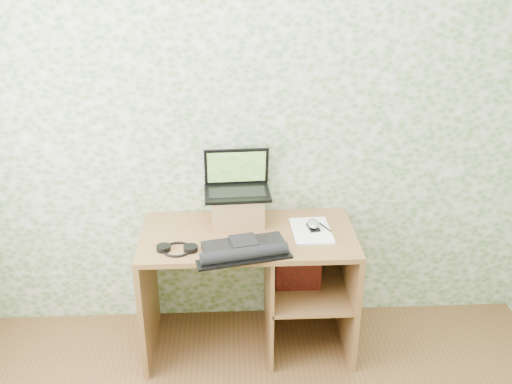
{
  "coord_description": "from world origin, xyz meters",
  "views": [
    {
      "loc": [
        -0.09,
        -1.36,
        2.28
      ],
      "look_at": [
        0.04,
        1.39,
        1.03
      ],
      "focal_mm": 40.0,
      "sensor_mm": 36.0,
      "label": 1
    }
  ],
  "objects_px": {
    "desk": "(262,272)",
    "notepad": "(311,231)",
    "riser": "(237,209)",
    "keyboard": "(244,250)",
    "laptop": "(237,182)"
  },
  "relations": [
    {
      "from": "riser",
      "to": "notepad",
      "type": "xyz_separation_m",
      "value": [
        0.41,
        -0.14,
        -0.08
      ]
    },
    {
      "from": "riser",
      "to": "keyboard",
      "type": "bearing_deg",
      "value": -85.44
    },
    {
      "from": "riser",
      "to": "notepad",
      "type": "bearing_deg",
      "value": -18.77
    },
    {
      "from": "desk",
      "to": "notepad",
      "type": "bearing_deg",
      "value": -5.03
    },
    {
      "from": "laptop",
      "to": "keyboard",
      "type": "bearing_deg",
      "value": -88.82
    },
    {
      "from": "riser",
      "to": "notepad",
      "type": "relative_size",
      "value": 0.95
    },
    {
      "from": "laptop",
      "to": "keyboard",
      "type": "relative_size",
      "value": 0.76
    },
    {
      "from": "riser",
      "to": "laptop",
      "type": "height_order",
      "value": "laptop"
    },
    {
      "from": "riser",
      "to": "laptop",
      "type": "bearing_deg",
      "value": 90.0
    },
    {
      "from": "riser",
      "to": "laptop",
      "type": "xyz_separation_m",
      "value": [
        0.0,
        0.04,
        0.15
      ]
    },
    {
      "from": "laptop",
      "to": "notepad",
      "type": "distance_m",
      "value": 0.5
    },
    {
      "from": "keyboard",
      "to": "notepad",
      "type": "distance_m",
      "value": 0.44
    },
    {
      "from": "riser",
      "to": "desk",
      "type": "bearing_deg",
      "value": -40.65
    },
    {
      "from": "laptop",
      "to": "keyboard",
      "type": "height_order",
      "value": "laptop"
    },
    {
      "from": "desk",
      "to": "keyboard",
      "type": "bearing_deg",
      "value": -113.55
    }
  ]
}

